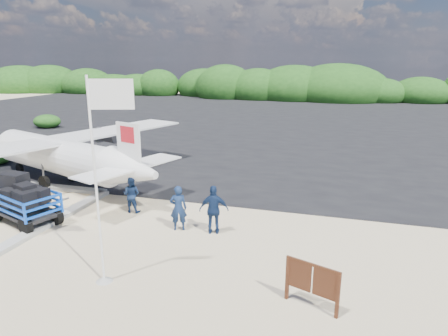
% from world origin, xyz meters
% --- Properties ---
extents(ground, '(160.00, 160.00, 0.00)m').
position_xyz_m(ground, '(0.00, 0.00, 0.00)').
color(ground, beige).
extents(asphalt_apron, '(90.00, 50.00, 0.04)m').
position_xyz_m(asphalt_apron, '(0.00, 30.00, 0.00)').
color(asphalt_apron, '#B2B2B2').
rests_on(asphalt_apron, ground).
extents(vegetation_band, '(124.00, 8.00, 4.40)m').
position_xyz_m(vegetation_band, '(0.00, 55.00, 0.00)').
color(vegetation_band, '#B2B2B2').
rests_on(vegetation_band, ground).
extents(baggage_cart, '(3.47, 2.67, 1.53)m').
position_xyz_m(baggage_cart, '(-5.47, 1.13, 0.00)').
color(baggage_cart, blue).
rests_on(baggage_cart, ground).
extents(flagpole, '(1.24, 0.80, 5.73)m').
position_xyz_m(flagpole, '(-0.22, -1.74, 0.00)').
color(flagpole, white).
rests_on(flagpole, ground).
extents(signboard, '(1.49, 0.68, 1.27)m').
position_xyz_m(signboard, '(5.51, -1.38, 0.00)').
color(signboard, '#4F2916').
rests_on(signboard, ground).
extents(crew_a, '(0.72, 0.60, 1.70)m').
position_xyz_m(crew_a, '(0.44, 2.18, 0.85)').
color(crew_a, '#14274D').
rests_on(crew_a, ground).
extents(crew_b, '(0.75, 0.59, 1.51)m').
position_xyz_m(crew_b, '(-2.10, 3.31, 0.75)').
color(crew_b, '#14274D').
rests_on(crew_b, ground).
extents(crew_c, '(1.13, 0.69, 1.80)m').
position_xyz_m(crew_c, '(1.79, 2.26, 0.90)').
color(crew_c, '#14274D').
rests_on(crew_c, ground).
extents(aircraft_large, '(19.60, 19.60, 4.61)m').
position_xyz_m(aircraft_large, '(12.57, 24.55, 0.00)').
color(aircraft_large, '#B2B2B2').
rests_on(aircraft_large, ground).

